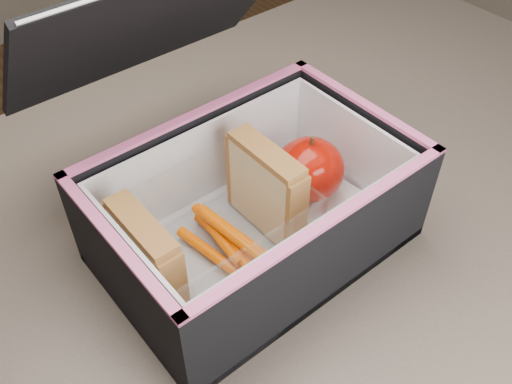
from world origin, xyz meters
TOP-DOWN VIEW (x-y plane):
  - kitchen_table at (0.00, 0.00)m, footprint 1.20×0.80m
  - lunch_bag at (-0.03, 0.02)m, footprint 0.30×0.32m
  - plastic_tub at (-0.08, 0.02)m, footprint 0.18×0.13m
  - sandwich_left at (-0.15, 0.02)m, footprint 0.02×0.08m
  - sandwich_right at (-0.01, 0.02)m, footprint 0.02×0.09m
  - carrot_sticks at (-0.07, 0.01)m, footprint 0.04×0.12m
  - paper_napkin at (0.05, 0.02)m, footprint 0.09×0.09m
  - red_apple at (0.05, 0.02)m, footprint 0.08×0.08m

SIDE VIEW (x-z plane):
  - kitchen_table at x=0.00m, z-range 0.28..1.03m
  - paper_napkin at x=0.05m, z-range 0.76..0.77m
  - carrot_sticks at x=-0.07m, z-range 0.77..0.80m
  - plastic_tub at x=-0.08m, z-range 0.76..0.84m
  - red_apple at x=0.05m, z-range 0.77..0.84m
  - sandwich_left at x=-0.15m, z-range 0.77..0.86m
  - lunch_bag at x=-0.03m, z-range 0.68..0.95m
  - sandwich_right at x=-0.01m, z-range 0.77..0.87m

